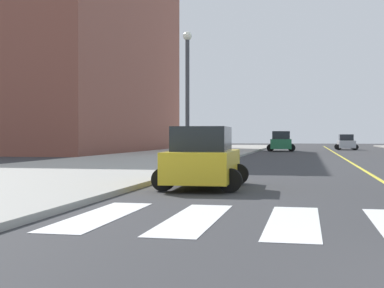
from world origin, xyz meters
The scene contains 7 objects.
sidewalk_kerb_west centered at (-12.20, 20.00, 0.07)m, with size 10.00×120.00×0.15m, color #9E9B93.
lane_divider_paint centered at (0.00, 40.00, 0.01)m, with size 0.16×80.00×0.01m, color yellow.
low_rise_brick_west centered at (-26.52, 47.13, 9.80)m, with size 16.00×32.00×19.60m, color brown.
car_silver_nearest centered at (1.78, 57.41, 0.80)m, with size 2.44×3.87×1.71m.
car_yellow_second centered at (-5.46, 10.02, 0.84)m, with size 2.59×4.07×1.79m.
car_green_third centered at (-5.02, 50.39, 0.94)m, with size 2.92×4.57×2.01m.
street_lamp centered at (-8.28, 20.83, 4.07)m, with size 0.44×0.44×6.54m.
Camera 1 is at (-2.47, -5.86, 1.52)m, focal length 51.65 mm.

